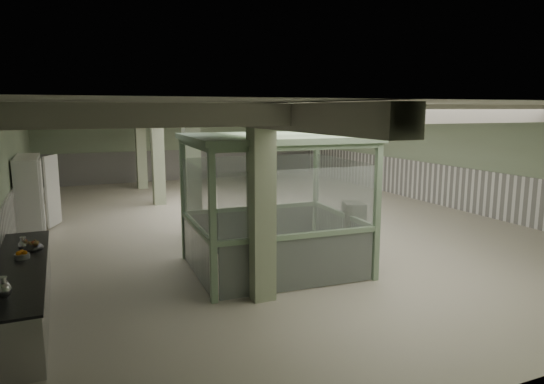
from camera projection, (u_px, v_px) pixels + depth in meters
name	position (u px, v px, depth m)	size (l,w,h in m)	color
floor	(262.00, 220.00, 15.49)	(20.00, 20.00, 0.00)	silver
ceiling	(262.00, 106.00, 14.89)	(14.00, 20.00, 0.02)	silver
wall_back	(186.00, 144.00, 24.22)	(14.00, 0.02, 3.60)	#93AA88
wall_left	(10.00, 176.00, 12.42)	(0.02, 20.00, 3.60)	#93AA88
wall_right	(436.00, 156.00, 17.96)	(0.02, 20.00, 3.60)	#93AA88
wainscot_left	(15.00, 216.00, 12.61)	(0.05, 19.90, 1.50)	white
wainscot_right	(434.00, 184.00, 18.13)	(0.05, 19.90, 1.50)	white
wainscot_back	(186.00, 165.00, 24.37)	(13.90, 0.05, 1.50)	white
girder	(182.00, 113.00, 13.94)	(0.45, 19.90, 0.40)	beige
beam_a	(432.00, 114.00, 8.15)	(13.90, 0.35, 0.32)	beige
beam_b	(351.00, 113.00, 10.40)	(13.90, 0.35, 0.32)	beige
beam_c	(298.00, 112.00, 12.66)	(13.90, 0.35, 0.32)	beige
beam_d	(262.00, 112.00, 14.92)	(13.90, 0.35, 0.32)	beige
beam_e	(235.00, 111.00, 17.18)	(13.90, 0.35, 0.32)	beige
beam_f	(214.00, 111.00, 19.43)	(13.90, 0.35, 0.32)	beige
beam_g	(198.00, 111.00, 21.69)	(13.90, 0.35, 0.32)	beige
column_a	(261.00, 204.00, 8.79)	(0.42, 0.42, 3.60)	#B1C09B
column_b	(192.00, 172.00, 13.30)	(0.42, 0.42, 3.60)	#B1C09B
column_c	(158.00, 156.00, 17.81)	(0.42, 0.42, 3.60)	#B1C09B
column_d	(141.00, 148.00, 21.42)	(0.42, 0.42, 3.60)	#B1C09B
pendant_front	(370.00, 130.00, 10.66)	(0.44, 0.44, 0.22)	#2C3B2E
pendant_mid	(270.00, 123.00, 15.63)	(0.44, 0.44, 0.22)	#2C3B2E
pendant_back	(223.00, 120.00, 20.14)	(0.44, 0.44, 0.22)	#2C3B2E
prep_counter	(22.00, 290.00, 8.24)	(0.84, 4.77, 0.91)	#B8B8BD
pitcher_near	(3.00, 288.00, 6.72)	(0.21, 0.24, 0.31)	#B8B8BD
pitcher_far	(23.00, 244.00, 8.96)	(0.18, 0.21, 0.27)	#B8B8BD
veg_colander	(31.00, 245.00, 9.05)	(0.42, 0.42, 0.19)	#3B3A3F
orange_bowl	(22.00, 257.00, 8.49)	(0.25, 0.25, 0.09)	#B2B2B7
walkin_cooler	(31.00, 196.00, 13.59)	(0.95, 2.41, 2.21)	white
guard_booth	(274.00, 181.00, 10.46)	(3.82, 3.28, 2.96)	#8FAE8B
filing_cabinet	(353.00, 232.00, 11.18)	(0.45, 0.64, 1.39)	#505244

